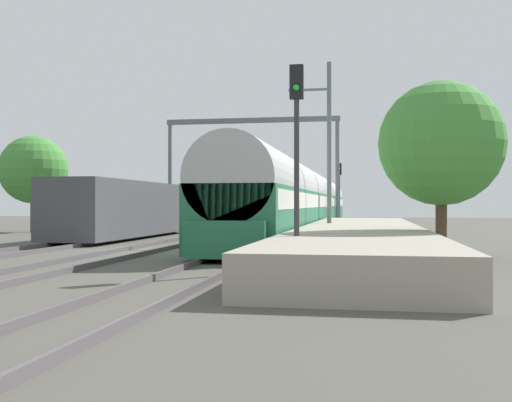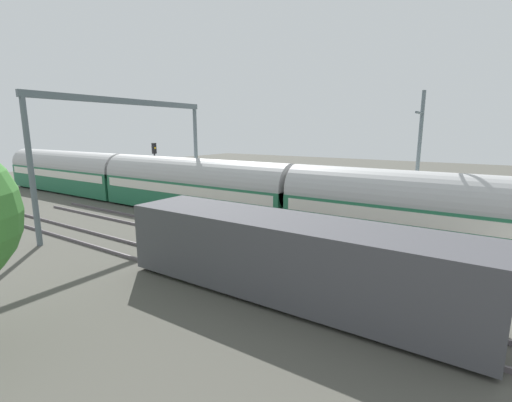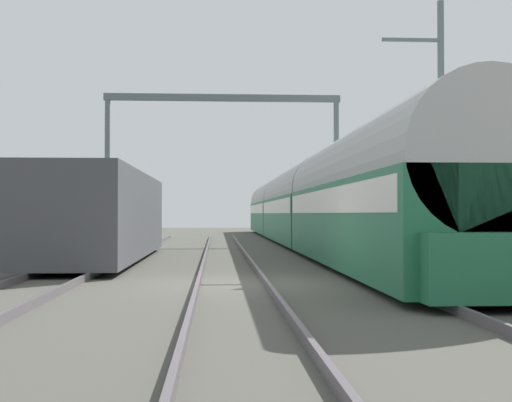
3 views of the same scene
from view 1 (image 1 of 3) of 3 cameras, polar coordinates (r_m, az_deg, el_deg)
ground at (r=23.87m, az=-9.78°, el=-4.46°), size 120.00×120.00×0.00m
track_far_west at (r=25.53m, az=-18.37°, el=-3.99°), size 1.52×60.00×0.16m
track_west at (r=23.87m, az=-9.78°, el=-4.26°), size 1.52×60.00×0.16m
track_east at (r=22.81m, az=-0.15°, el=-4.45°), size 1.52×60.00×0.16m
platform at (r=24.42m, az=9.57°, el=-3.30°), size 4.40×28.00×0.90m
passenger_train at (r=42.35m, az=4.64°, el=0.04°), size 2.93×49.20×3.82m
freight_car at (r=32.38m, az=-11.91°, el=-0.75°), size 2.80×13.00×2.70m
person_crossing at (r=45.36m, az=6.50°, el=-1.17°), size 0.47×0.42×1.73m
railway_signal_near at (r=16.53m, az=3.73°, el=5.59°), size 0.36×0.30×5.41m
railway_signal_far at (r=48.31m, az=7.60°, el=1.37°), size 0.36×0.30×4.87m
catenary_gantry at (r=44.50m, az=-0.40°, el=4.74°), size 12.50×0.28×7.86m
catenary_pole_east_mid at (r=27.76m, az=6.59°, el=4.70°), size 1.90×0.20×8.00m
tree_west_background at (r=41.03m, az=-19.64°, el=2.69°), size 4.19×4.19×5.96m
tree_east_background at (r=21.04m, az=16.53°, el=5.03°), size 4.01×4.01×5.70m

